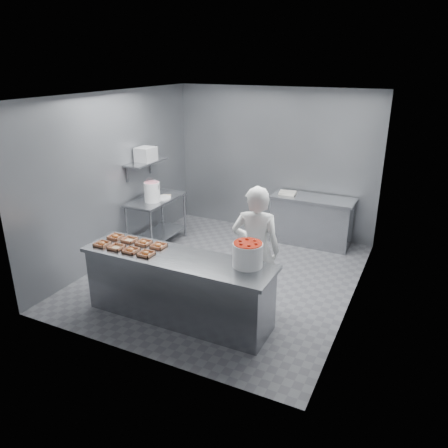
{
  "coord_description": "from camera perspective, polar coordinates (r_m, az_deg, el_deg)",
  "views": [
    {
      "loc": [
        2.76,
        -5.64,
        3.27
      ],
      "look_at": [
        0.11,
        -0.2,
        0.97
      ],
      "focal_mm": 35.0,
      "sensor_mm": 36.0,
      "label": 1
    }
  ],
  "objects": [
    {
      "name": "tray_7",
      "position": [
        5.92,
        -8.58,
        -2.81
      ],
      "size": [
        0.19,
        0.18,
        0.06
      ],
      "color": "tan",
      "rests_on": "service_counter"
    },
    {
      "name": "paper_stack",
      "position": [
        8.24,
        8.3,
        4.05
      ],
      "size": [
        0.31,
        0.24,
        0.05
      ],
      "primitive_type": "cube",
      "rotation": [
        0.0,
        0.0,
        0.07
      ],
      "color": "silver",
      "rests_on": "back_counter"
    },
    {
      "name": "wall_left",
      "position": [
        7.61,
        -13.85,
        5.99
      ],
      "size": [
        0.04,
        4.5,
        2.8
      ],
      "primitive_type": "cube",
      "color": "slate",
      "rests_on": "ground"
    },
    {
      "name": "bucket_lid",
      "position": [
        7.98,
        -8.05,
        3.43
      ],
      "size": [
        0.35,
        0.35,
        0.02
      ],
      "primitive_type": "cylinder",
      "rotation": [
        0.0,
        0.0,
        -0.17
      ],
      "color": "white",
      "rests_on": "prep_table"
    },
    {
      "name": "floor",
      "position": [
        7.08,
        -0.11,
        -6.69
      ],
      "size": [
        4.5,
        4.5,
        0.0
      ],
      "primitive_type": "plane",
      "color": "#4C4C51",
      "rests_on": "ground"
    },
    {
      "name": "appliance",
      "position": [
        7.91,
        -10.18,
        8.96
      ],
      "size": [
        0.3,
        0.34,
        0.25
      ],
      "primitive_type": "cube",
      "rotation": [
        0.0,
        0.0,
        -0.03
      ],
      "color": "gray",
      "rests_on": "wall_shelf"
    },
    {
      "name": "tray_2",
      "position": [
        5.84,
        -12.09,
        -3.37
      ],
      "size": [
        0.19,
        0.18,
        0.06
      ],
      "color": "tan",
      "rests_on": "service_counter"
    },
    {
      "name": "back_counter",
      "position": [
        8.26,
        11.35,
        0.46
      ],
      "size": [
        1.5,
        0.6,
        0.9
      ],
      "color": "slate",
      "rests_on": "ground"
    },
    {
      "name": "strawberry_tub",
      "position": [
        5.29,
        3.12,
        -3.88
      ],
      "size": [
        0.37,
        0.37,
        0.31
      ],
      "color": "white",
      "rests_on": "service_counter"
    },
    {
      "name": "prep_table",
      "position": [
        8.1,
        -8.78,
        1.26
      ],
      "size": [
        0.6,
        1.2,
        0.9
      ],
      "color": "slate",
      "rests_on": "ground"
    },
    {
      "name": "tray_1",
      "position": [
        5.98,
        -13.89,
        -2.96
      ],
      "size": [
        0.19,
        0.18,
        0.04
      ],
      "color": "tan",
      "rests_on": "service_counter"
    },
    {
      "name": "ceiling",
      "position": [
        6.3,
        -0.13,
        16.53
      ],
      "size": [
        4.5,
        4.5,
        0.0
      ],
      "primitive_type": "plane",
      "rotation": [
        3.14,
        0.0,
        0.0
      ],
      "color": "white",
      "rests_on": "wall_back"
    },
    {
      "name": "tray_4",
      "position": [
        6.33,
        -13.99,
        -1.61
      ],
      "size": [
        0.19,
        0.18,
        0.06
      ],
      "color": "tan",
      "rests_on": "service_counter"
    },
    {
      "name": "worker",
      "position": [
        5.81,
        4.16,
        -3.44
      ],
      "size": [
        0.73,
        0.56,
        1.77
      ],
      "primitive_type": "imported",
      "rotation": [
        0.0,
        0.0,
        3.37
      ],
      "color": "white",
      "rests_on": "ground"
    },
    {
      "name": "wall_right",
      "position": [
        5.99,
        17.34,
        1.65
      ],
      "size": [
        0.04,
        4.5,
        2.8
      ],
      "primitive_type": "cube",
      "color": "slate",
      "rests_on": "ground"
    },
    {
      "name": "glaze_bucket",
      "position": [
        7.78,
        -9.39,
        4.22
      ],
      "size": [
        0.29,
        0.27,
        0.42
      ],
      "color": "white",
      "rests_on": "prep_table"
    },
    {
      "name": "rag",
      "position": [
        8.08,
        -7.54,
        3.67
      ],
      "size": [
        0.19,
        0.18,
        0.02
      ],
      "primitive_type": "cube",
      "rotation": [
        0.0,
        0.0,
        0.41
      ],
      "color": "#CCB28C",
      "rests_on": "prep_table"
    },
    {
      "name": "tray_3",
      "position": [
        5.71,
        -10.17,
        -3.82
      ],
      "size": [
        0.19,
        0.18,
        0.06
      ],
      "color": "tan",
      "rests_on": "service_counter"
    },
    {
      "name": "service_counter",
      "position": [
        5.83,
        -6.01,
        -8.22
      ],
      "size": [
        2.6,
        0.7,
        0.9
      ],
      "color": "slate",
      "rests_on": "ground"
    },
    {
      "name": "tray_5",
      "position": [
        6.18,
        -12.25,
        -2.03
      ],
      "size": [
        0.19,
        0.18,
        0.04
      ],
      "color": "tan",
      "rests_on": "service_counter"
    },
    {
      "name": "wall_shelf",
      "position": [
        7.93,
        -10.18,
        7.96
      ],
      "size": [
        0.35,
        0.9,
        0.03
      ],
      "primitive_type": "cube",
      "color": "slate",
      "rests_on": "wall_left"
    },
    {
      "name": "tray_0",
      "position": [
        6.13,
        -15.65,
        -2.51
      ],
      "size": [
        0.19,
        0.18,
        0.06
      ],
      "color": "tan",
      "rests_on": "service_counter"
    },
    {
      "name": "wall_back",
      "position": [
        8.57,
        6.56,
        8.08
      ],
      "size": [
        4.0,
        0.04,
        2.8
      ],
      "primitive_type": "cube",
      "color": "slate",
      "rests_on": "ground"
    },
    {
      "name": "tray_6",
      "position": [
        6.05,
        -10.47,
        -2.4
      ],
      "size": [
        0.19,
        0.18,
        0.06
      ],
      "color": "tan",
      "rests_on": "service_counter"
    }
  ]
}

